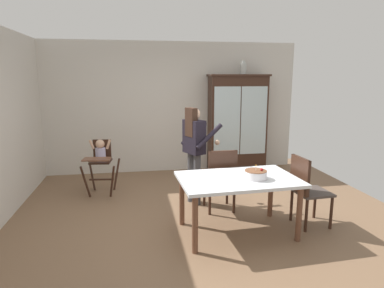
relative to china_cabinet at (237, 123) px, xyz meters
The scene contains 10 objects.
ground_plane 2.91m from the china_cabinet, 119.74° to the right, with size 6.24×6.24×0.00m, color brown.
wall_back 1.41m from the china_cabinet, 168.96° to the left, with size 5.32×0.06×2.70m, color beige.
china_cabinet is the anchor object (origin of this frame).
ceramic_vase 1.14m from the china_cabinet, ahead, with size 0.13×0.13×0.27m.
high_chair_with_toddler 2.95m from the china_cabinet, 159.32° to the right, with size 0.64×0.73×0.95m.
adult_person 2.13m from the china_cabinet, 125.44° to the right, with size 0.64×0.64×1.53m.
dining_table 3.02m from the china_cabinet, 107.07° to the right, with size 1.53×1.03×0.74m.
birthday_cake 3.03m from the china_cabinet, 102.99° to the right, with size 0.28×0.28×0.19m.
dining_chair_far_side 2.40m from the china_cabinet, 112.96° to the right, with size 0.44×0.44×0.96m.
dining_chair_right_end 2.86m from the china_cabinet, 88.38° to the right, with size 0.47×0.47×0.96m.
Camera 1 is at (-0.80, -4.40, 2.00)m, focal length 31.36 mm.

